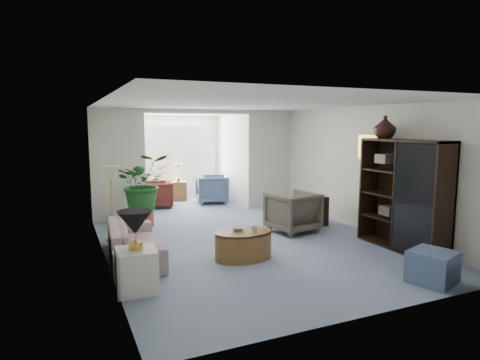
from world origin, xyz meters
name	(u,v)px	position (x,y,z in m)	size (l,w,h in m)	color
floor	(254,245)	(0.00, 0.00, 0.00)	(6.00, 6.00, 0.00)	#7E90A7
sunroom_floor	(188,205)	(0.00, 4.10, 0.00)	(2.60, 2.60, 0.00)	#7E90A7
back_pier_left	(118,165)	(-1.90, 3.00, 1.25)	(1.20, 0.12, 2.50)	white
back_pier_right	(270,159)	(1.90, 3.00, 1.25)	(1.20, 0.12, 2.50)	white
back_header	(199,111)	(0.00, 3.00, 2.45)	(2.60, 0.12, 0.10)	white
window_pane	(176,150)	(0.00, 5.18, 1.40)	(2.20, 0.02, 1.50)	white
window_blinds	(176,150)	(0.00, 5.15, 1.40)	(2.20, 0.02, 1.50)	white
framed_picture	(370,147)	(2.46, -0.10, 1.70)	(0.04, 0.50, 0.40)	beige
sofa	(134,241)	(-2.07, 0.10, 0.28)	(1.95, 0.76, 0.57)	#B4A798
end_table	(137,271)	(-2.27, -1.25, 0.28)	(0.51, 0.51, 0.56)	silver
table_lamp	(135,223)	(-2.27, -1.25, 0.91)	(0.44, 0.44, 0.30)	black
floor_lamp	(110,174)	(-2.27, 1.32, 1.25)	(0.36, 0.36, 0.28)	beige
coffee_table	(243,245)	(-0.47, -0.60, 0.23)	(0.95, 0.95, 0.45)	brown
coffee_bowl	(238,228)	(-0.52, -0.50, 0.48)	(0.21, 0.21, 0.05)	silver
coffee_cup	(255,229)	(-0.32, -0.70, 0.50)	(0.10, 0.10, 0.10)	beige
wingback_chair	(293,212)	(1.13, 0.54, 0.40)	(0.86, 0.88, 0.80)	#5C5649
side_table_dark	(313,210)	(1.83, 0.84, 0.31)	(0.52, 0.42, 0.63)	black
entertainment_cabinet	(403,195)	(2.23, -1.23, 0.95)	(0.45, 1.70, 1.89)	black
cabinet_urn	(385,127)	(2.23, -0.73, 2.09)	(0.39, 0.39, 0.40)	black
ottoman	(433,267)	(1.47, -2.56, 0.22)	(0.55, 0.55, 0.44)	slate
plant_pot	(144,218)	(-1.51, 2.20, 0.16)	(0.40, 0.40, 0.32)	#A54130
house_plant	(143,183)	(-1.51, 2.20, 0.93)	(1.09, 0.95, 1.22)	#1C531D
sunroom_chair_blue	(212,189)	(0.71, 4.08, 0.38)	(0.82, 0.84, 0.77)	slate
sunroom_chair_maroon	(158,194)	(-0.79, 4.08, 0.34)	(0.73, 0.75, 0.68)	#501D1B
sunroom_table	(179,191)	(-0.04, 4.83, 0.27)	(0.44, 0.34, 0.54)	brown
shelf_clutter	(399,178)	(2.18, -1.16, 1.24)	(0.30, 1.03, 1.06)	#312C26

